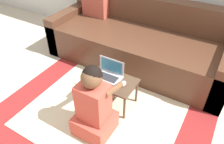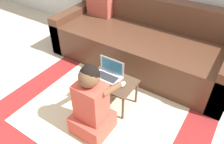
% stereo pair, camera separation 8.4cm
% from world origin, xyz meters
% --- Properties ---
extents(ground_plane, '(16.00, 16.00, 0.00)m').
position_xyz_m(ground_plane, '(0.00, 0.00, 0.00)').
color(ground_plane, beige).
extents(area_rug, '(2.05, 1.67, 0.01)m').
position_xyz_m(area_rug, '(0.06, 0.00, 0.00)').
color(area_rug, maroon).
rests_on(area_rug, ground_plane).
extents(couch, '(2.27, 0.90, 0.79)m').
position_xyz_m(couch, '(-0.06, 1.06, 0.28)').
color(couch, '#4C2D1E').
rests_on(couch, ground_plane).
extents(laptop_desk, '(0.48, 0.32, 0.31)m').
position_xyz_m(laptop_desk, '(0.06, 0.20, 0.26)').
color(laptop_desk, '#4C3828').
rests_on(laptop_desk, ground_plane).
extents(laptop, '(0.28, 0.17, 0.18)m').
position_xyz_m(laptop, '(-0.00, 0.23, 0.34)').
color(laptop, '#B7BCC6').
rests_on(laptop, laptop_desk).
extents(computer_mouse, '(0.06, 0.09, 0.04)m').
position_xyz_m(computer_mouse, '(0.19, 0.19, 0.32)').
color(computer_mouse, '#B2B7C1').
rests_on(computer_mouse, laptop_desk).
extents(person_seated, '(0.33, 0.43, 0.74)m').
position_xyz_m(person_seated, '(0.11, -0.19, 0.32)').
color(person_seated, '#CC4C3D').
rests_on(person_seated, ground_plane).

